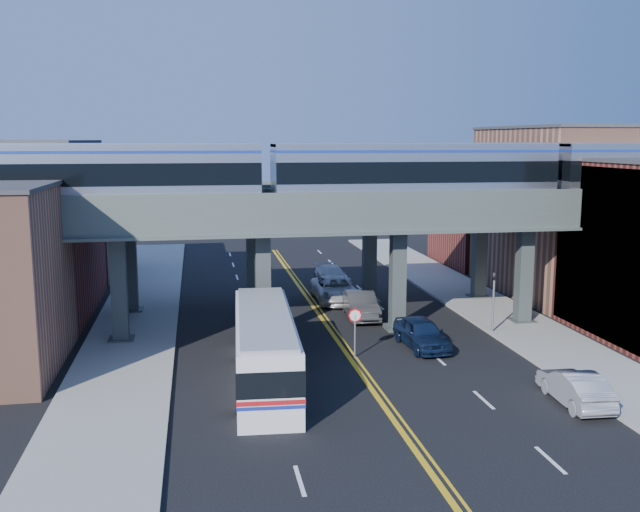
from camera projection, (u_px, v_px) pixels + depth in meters
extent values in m
plane|color=black|center=(362.00, 376.00, 34.24)|extent=(120.00, 120.00, 0.00)
cube|color=gray|center=(134.00, 331.00, 42.00)|extent=(5.00, 70.00, 0.16)
cube|color=gray|center=(501.00, 315.00, 45.90)|extent=(5.00, 70.00, 0.16)
cube|color=maroon|center=(26.00, 230.00, 45.77)|extent=(8.00, 14.00, 11.00)
cube|color=#9A664F|center=(63.00, 228.00, 58.65)|extent=(8.00, 10.00, 8.00)
cube|color=#9A664F|center=(560.00, 212.00, 51.96)|extent=(8.00, 14.00, 12.00)
cube|color=maroon|center=(488.00, 214.00, 64.84)|extent=(8.00, 10.00, 9.00)
cube|color=teal|center=(600.00, 257.00, 39.83)|extent=(0.10, 9.50, 9.50)
cube|color=#394241|center=(119.00, 290.00, 39.50)|extent=(0.85, 0.85, 6.00)
cube|color=#394241|center=(263.00, 285.00, 40.86)|extent=(0.85, 0.85, 6.00)
cube|color=#394241|center=(398.00, 280.00, 42.21)|extent=(0.85, 0.85, 6.00)
cube|color=#394241|center=(524.00, 276.00, 43.57)|extent=(0.85, 0.85, 6.00)
cube|color=#49544F|center=(332.00, 219.00, 40.93)|extent=(52.00, 3.60, 1.40)
cube|color=#394241|center=(130.00, 268.00, 46.31)|extent=(0.85, 0.85, 6.00)
cube|color=#394241|center=(253.00, 264.00, 47.66)|extent=(0.85, 0.85, 6.00)
cube|color=#394241|center=(369.00, 261.00, 49.02)|extent=(0.85, 0.85, 6.00)
cube|color=#394241|center=(479.00, 257.00, 50.37)|extent=(0.85, 0.85, 6.00)
cube|color=#49544F|center=(312.00, 208.00, 47.74)|extent=(52.00, 3.60, 1.40)
cube|color=black|center=(7.00, 210.00, 37.83)|extent=(2.37, 2.37, 0.27)
cube|color=black|center=(207.00, 207.00, 39.60)|extent=(2.37, 2.37, 0.27)
cube|color=#A9ACB3|center=(108.00, 174.00, 38.41)|extent=(16.37, 3.12, 3.45)
cube|color=black|center=(107.00, 171.00, 38.39)|extent=(16.39, 3.18, 1.18)
cube|color=black|center=(325.00, 205.00, 40.73)|extent=(2.37, 2.37, 0.27)
cube|color=black|center=(497.00, 202.00, 42.51)|extent=(2.37, 2.37, 0.27)
cube|color=#A9ACB3|center=(414.00, 172.00, 41.32)|extent=(16.37, 3.12, 3.45)
cube|color=black|center=(414.00, 169.00, 41.29)|extent=(16.39, 3.18, 1.18)
cube|color=black|center=(600.00, 201.00, 43.64)|extent=(2.37, 2.37, 0.27)
cylinder|color=slate|center=(355.00, 336.00, 37.02)|extent=(0.09, 0.09, 2.30)
cylinder|color=red|center=(355.00, 315.00, 36.85)|extent=(0.76, 0.04, 0.76)
cylinder|color=slate|center=(493.00, 307.00, 41.37)|extent=(0.12, 0.12, 3.20)
imported|color=black|center=(495.00, 273.00, 41.04)|extent=(0.15, 0.18, 0.90)
cube|color=silver|center=(265.00, 350.00, 33.19)|extent=(3.29, 12.24, 3.13)
cube|color=black|center=(265.00, 341.00, 33.13)|extent=(3.35, 12.28, 1.06)
cube|color=#B21419|center=(265.00, 356.00, 33.24)|extent=(3.34, 12.28, 0.18)
cylinder|color=black|center=(269.00, 401.00, 29.56)|extent=(2.78, 1.16, 1.01)
cylinder|color=black|center=(262.00, 350.00, 36.69)|extent=(2.78, 1.16, 1.01)
imported|color=#0F1C38|center=(422.00, 333.00, 38.77)|extent=(2.27, 4.98, 1.66)
imported|color=#343537|center=(361.00, 305.00, 45.32)|extent=(2.05, 5.20, 1.69)
imported|color=silver|center=(335.00, 290.00, 49.93)|extent=(2.82, 6.09, 1.69)
imported|color=#B2B2B7|center=(332.00, 276.00, 55.61)|extent=(2.48, 5.17, 1.45)
imported|color=#98989C|center=(575.00, 387.00, 30.55)|extent=(1.82, 4.64, 1.50)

